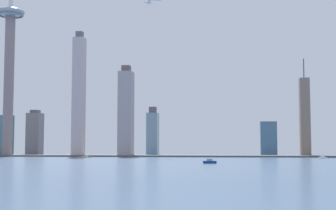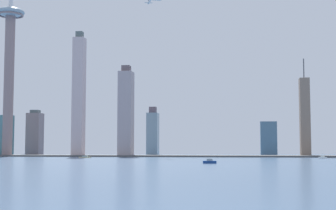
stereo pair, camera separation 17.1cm
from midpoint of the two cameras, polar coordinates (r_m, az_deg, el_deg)
ground_plane at (r=268.50m, az=-6.07°, el=-7.73°), size 6000.00×6000.00×0.00m
waterfront_pier at (r=731.48m, az=2.93°, el=-5.79°), size 921.04×55.82×2.39m
observation_tower at (r=813.54m, az=-17.48°, el=5.72°), size 42.49×42.49×325.94m
skyscraper_0 at (r=767.97m, az=-10.06°, el=1.07°), size 16.47×17.67×188.61m
skyscraper_1 at (r=756.53m, az=15.23°, el=-1.34°), size 13.94×17.27×143.15m
skyscraper_2 at (r=835.74m, az=-17.92°, el=-3.31°), size 20.27×19.59×80.09m
skyscraper_3 at (r=817.31m, az=-1.73°, el=-3.21°), size 17.88×22.68×79.17m
skyscraper_5 at (r=862.11m, az=-14.84°, el=-3.17°), size 22.70×22.86×75.30m
skyscraper_6 at (r=833.04m, az=11.32°, el=-3.76°), size 26.21×20.66×55.23m
skyscraper_7 at (r=745.79m, az=-4.78°, el=-0.89°), size 19.96×24.16×134.71m
boat_1 at (r=653.46m, az=17.10°, el=-5.68°), size 9.48×8.17×9.02m
boat_2 at (r=432.22m, az=4.75°, el=-6.41°), size 11.69×4.19×4.24m
boat_3 at (r=667.00m, az=-9.36°, el=-5.83°), size 17.89×10.35×2.96m
airplane at (r=809.22m, az=-2.04°, el=11.77°), size 35.32×34.15×8.12m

